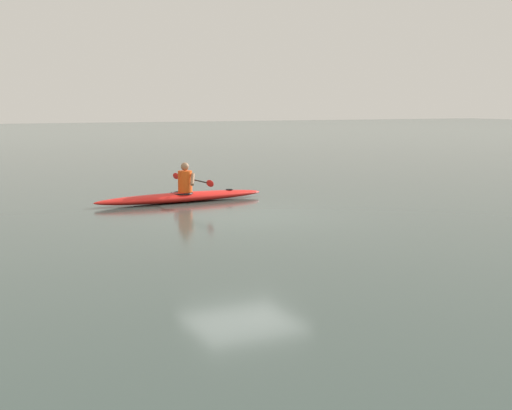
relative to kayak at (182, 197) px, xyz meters
The scene contains 3 objects.
ground_plane 2.82m from the kayak, 98.95° to the left, with size 160.00×160.00×0.00m, color #384742.
kayak is the anchor object (origin of this frame).
kayaker 0.46m from the kayak, behind, with size 0.49×2.47×0.77m.
Camera 1 is at (6.54, 14.22, 2.51)m, focal length 49.53 mm.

